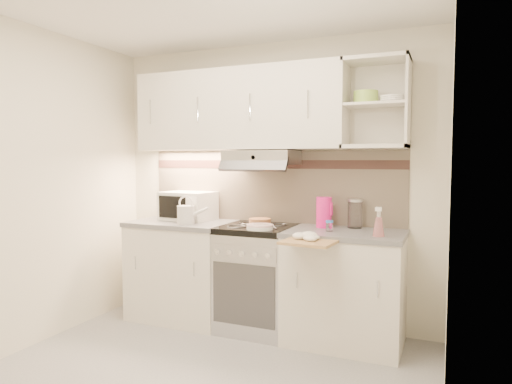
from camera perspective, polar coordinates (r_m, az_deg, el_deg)
room_shell at (r=3.19m, az=-4.91°, el=7.02°), size 3.04×2.84×2.52m
base_cabinet_left at (r=4.33m, az=-9.12°, el=-9.80°), size 0.90×0.60×0.86m
worktop_left at (r=4.24m, az=-9.19°, el=-3.88°), size 0.92×0.62×0.04m
base_cabinet_right at (r=3.77m, az=11.00°, el=-11.89°), size 0.90×0.60×0.86m
worktop_right at (r=3.67m, az=11.10°, el=-5.12°), size 0.92×0.62×0.04m
electric_range at (r=3.98m, az=0.21°, el=-10.65°), size 0.60×0.60×0.90m
microwave at (r=4.33m, az=-8.51°, el=-1.71°), size 0.49×0.38×0.26m
watering_can at (r=4.03m, az=-8.64°, el=-2.72°), size 0.29×0.15×0.25m
plate_stack at (r=3.69m, az=0.48°, el=-4.37°), size 0.22×0.22×0.05m
bread_loaf at (r=4.00m, az=0.49°, el=-3.67°), size 0.19×0.19×0.05m
pink_pitcher at (r=3.82m, az=8.50°, el=-2.51°), size 0.14×0.13×0.25m
glass_jar at (r=3.84m, az=12.26°, el=-2.63°), size 0.13×0.13×0.24m
spice_jar at (r=3.63m, az=9.16°, el=-4.18°), size 0.06×0.06×0.09m
spray_bottle at (r=3.47m, az=15.08°, el=-3.90°), size 0.09×0.09×0.23m
cutting_board at (r=3.32m, az=6.69°, el=-6.21°), size 0.40×0.36×0.02m
dish_towel at (r=3.34m, az=6.43°, el=-5.45°), size 0.27×0.25×0.06m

